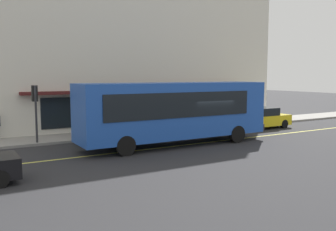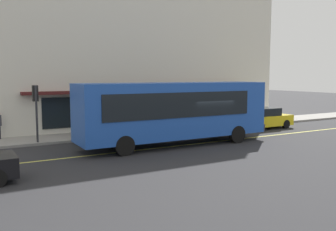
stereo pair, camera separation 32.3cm
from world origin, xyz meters
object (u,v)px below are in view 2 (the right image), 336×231
(traffic_light, at_px, (36,100))
(car_yellow, at_px, (263,118))
(pedestrian_at_corner, at_px, (260,111))
(car_teal, at_px, (118,129))
(pedestrian_waiting, at_px, (234,109))
(bus, at_px, (176,110))

(traffic_light, height_order, car_yellow, traffic_light)
(traffic_light, relative_size, pedestrian_at_corner, 2.06)
(car_teal, relative_size, pedestrian_at_corner, 2.78)
(pedestrian_at_corner, bearing_deg, car_yellow, -127.08)
(traffic_light, xyz_separation_m, pedestrian_at_corner, (16.97, 0.00, -1.46))
(traffic_light, distance_m, car_yellow, 15.88)
(car_yellow, bearing_deg, traffic_light, 173.82)
(car_yellow, relative_size, pedestrian_waiting, 2.39)
(bus, height_order, car_teal, bus)
(car_teal, bearing_deg, traffic_light, 160.25)
(bus, height_order, car_yellow, bus)
(car_yellow, xyz_separation_m, car_teal, (-11.39, 0.16, 0.00))
(traffic_light, bearing_deg, pedestrian_at_corner, 0.01)
(traffic_light, bearing_deg, bus, -31.34)
(bus, bearing_deg, pedestrian_waiting, 30.71)
(pedestrian_waiting, bearing_deg, bus, -149.29)
(car_teal, bearing_deg, pedestrian_waiting, 12.25)
(bus, xyz_separation_m, pedestrian_at_corner, (10.24, 4.10, -0.91))
(bus, distance_m, traffic_light, 7.90)
(pedestrian_at_corner, bearing_deg, bus, -158.19)
(bus, bearing_deg, car_yellow, 14.98)
(bus, xyz_separation_m, car_yellow, (8.96, 2.40, -1.24))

